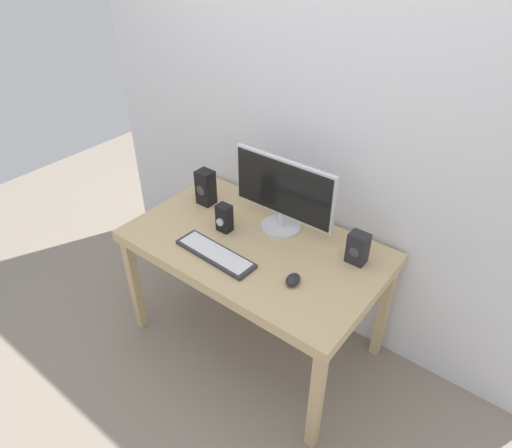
# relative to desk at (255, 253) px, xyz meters

# --- Properties ---
(ground_plane) EXTENTS (6.00, 6.00, 0.00)m
(ground_plane) POSITION_rel_desk_xyz_m (0.00, 0.00, -0.65)
(ground_plane) COLOR gray
(wall_back) EXTENTS (2.89, 0.04, 3.00)m
(wall_back) POSITION_rel_desk_xyz_m (0.00, 0.43, 0.85)
(wall_back) COLOR silver
(wall_back) RESTS_ON ground_plane
(desk) EXTENTS (1.31, 0.78, 0.71)m
(desk) POSITION_rel_desk_xyz_m (0.00, 0.00, 0.00)
(desk) COLOR tan
(desk) RESTS_ON ground_plane
(monitor) EXTENTS (0.59, 0.21, 0.40)m
(monitor) POSITION_rel_desk_xyz_m (0.03, 0.20, 0.28)
(monitor) COLOR silver
(monitor) RESTS_ON desk
(keyboard_primary) EXTENTS (0.44, 0.15, 0.02)m
(keyboard_primary) POSITION_rel_desk_xyz_m (-0.09, -0.20, 0.08)
(keyboard_primary) COLOR #333338
(keyboard_primary) RESTS_ON desk
(mouse) EXTENTS (0.08, 0.10, 0.04)m
(mouse) POSITION_rel_desk_xyz_m (0.32, -0.13, 0.08)
(mouse) COLOR #232328
(mouse) RESTS_ON desk
(speaker_right) EXTENTS (0.09, 0.08, 0.16)m
(speaker_right) POSITION_rel_desk_xyz_m (0.48, 0.18, 0.14)
(speaker_right) COLOR #232328
(speaker_right) RESTS_ON desk
(speaker_left) EXTENTS (0.09, 0.09, 0.21)m
(speaker_left) POSITION_rel_desk_xyz_m (-0.45, 0.13, 0.17)
(speaker_left) COLOR black
(speaker_left) RESTS_ON desk
(audio_controller) EXTENTS (0.08, 0.07, 0.15)m
(audio_controller) POSITION_rel_desk_xyz_m (-0.19, -0.01, 0.14)
(audio_controller) COLOR black
(audio_controller) RESTS_ON desk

